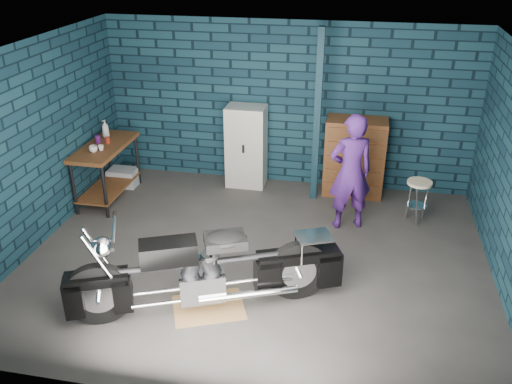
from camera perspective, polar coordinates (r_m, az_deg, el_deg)
ground at (r=7.25m, az=0.08°, el=-6.93°), size 6.00×6.00×0.00m
room_walls at (r=6.93m, az=1.00°, el=8.90°), size 6.02×5.01×2.71m
support_post at (r=8.36m, az=6.47°, el=7.77°), size 0.10×0.10×2.70m
workbench at (r=8.92m, az=-15.39°, el=2.03°), size 0.60×1.40×0.91m
drip_mat at (r=6.42m, az=-4.99°, el=-11.99°), size 0.98×0.87×0.01m
motorcycle at (r=6.08m, az=-5.20°, el=-7.68°), size 2.72×1.70×1.17m
person at (r=7.73m, az=9.92°, el=2.06°), size 0.73×0.60×1.71m
storage_bin at (r=9.45m, az=-13.78°, el=1.53°), size 0.47×0.34×0.29m
locker at (r=9.01m, az=-1.04°, el=4.81°), size 0.64×0.46×1.37m
tool_chest at (r=8.84m, az=10.32°, el=3.60°), size 0.95×0.53×1.27m
shop_stool at (r=8.31m, az=16.58°, el=-0.96°), size 0.47×0.47×0.65m
cup_a at (r=8.51m, az=-16.76°, el=4.36°), size 0.14×0.14×0.10m
cup_b at (r=8.55m, az=-16.01°, el=4.50°), size 0.12×0.12×0.08m
mug_purple at (r=8.87m, az=-16.32°, el=5.37°), size 0.11×0.11×0.12m
mug_red at (r=8.81m, az=-15.35°, el=5.28°), size 0.08×0.08×0.10m
bottle at (r=9.06m, az=-15.58°, el=6.45°), size 0.14×0.14×0.29m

